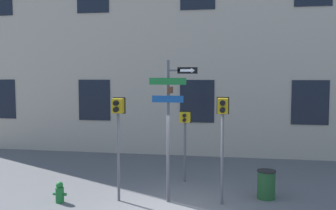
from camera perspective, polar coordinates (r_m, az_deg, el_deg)
name	(u,v)px	position (r m, az deg, el deg)	size (l,w,h in m)	color
street_sign_pole	(170,116)	(10.54, 0.34, -1.65)	(1.35, 0.94, 4.04)	#4C4C51
pedestrian_signal_left	(118,121)	(10.73, -7.63, -2.40)	(0.36, 0.40, 2.99)	#4C4C51
pedestrian_signal_right	(223,122)	(10.45, 8.32, -2.51)	(0.35, 0.40, 3.02)	#4C4C51
pedestrian_signal_across	(185,126)	(12.69, 2.61, -3.27)	(0.41, 0.40, 2.41)	#4C4C51
fire_hydrant	(60,192)	(11.36, -16.17, -12.68)	(0.40, 0.24, 0.60)	#196028
trash_bin	(266,184)	(11.59, 14.75, -11.62)	(0.55, 0.55, 0.84)	#1E4723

